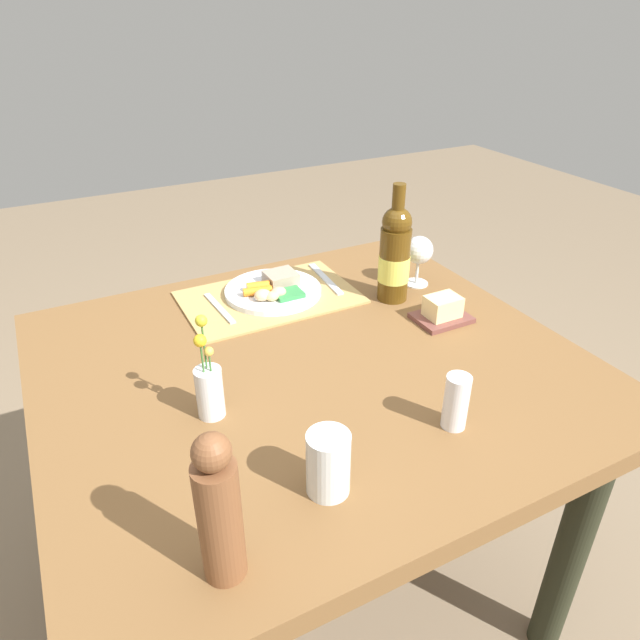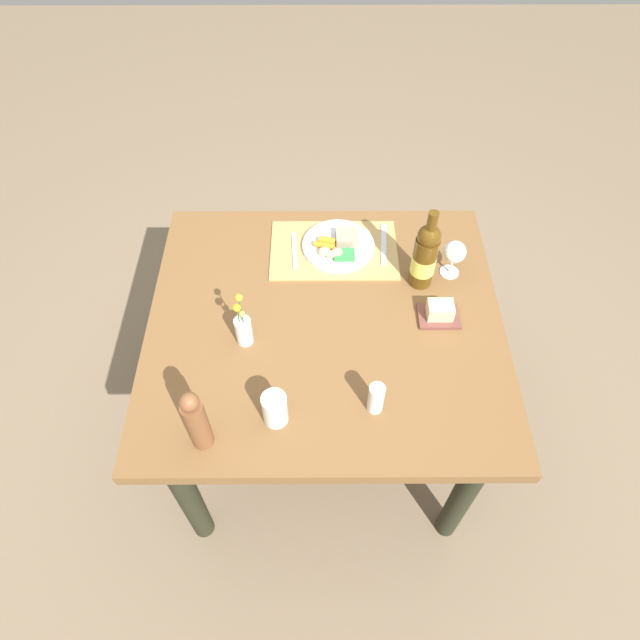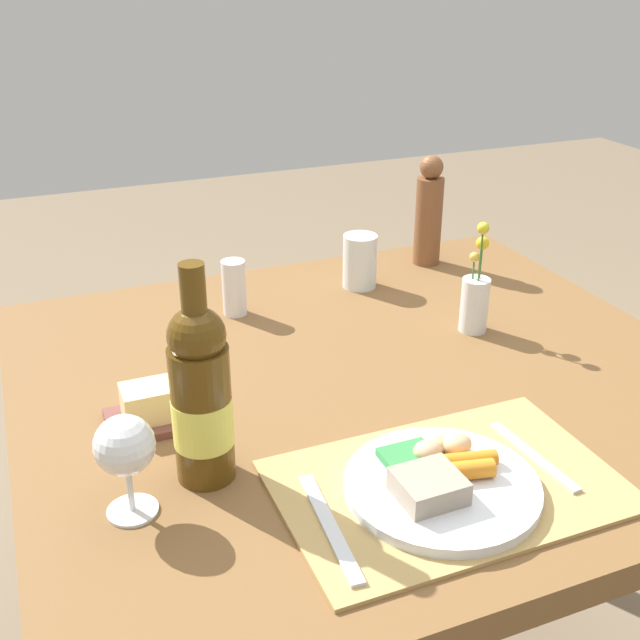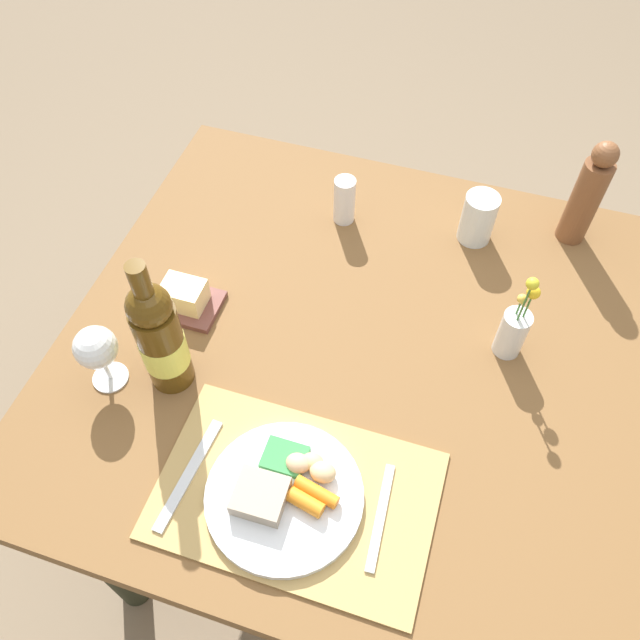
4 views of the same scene
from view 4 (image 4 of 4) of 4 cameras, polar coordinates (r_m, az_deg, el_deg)
name	(u,v)px [view 4 (image 4 of 4)]	position (r m, az deg, el deg)	size (l,w,h in m)	color
ground_plane	(351,497)	(1.88, 2.75, -15.43)	(8.00, 8.00, 0.00)	#7D6951
dining_table	(363,379)	(1.29, 3.87, -5.25)	(1.12, 1.02, 0.76)	brown
placemat	(296,495)	(1.06, -2.15, -15.25)	(0.44, 0.28, 0.01)	tan
dinner_plate	(285,492)	(1.05, -3.15, -15.02)	(0.25, 0.25, 0.05)	silver
fork	(189,474)	(1.09, -11.56, -13.25)	(0.02, 0.20, 0.01)	silver
knife	(380,516)	(1.05, 5.39, -16.97)	(0.01, 0.17, 0.01)	silver
butter_dish	(185,298)	(1.26, -11.90, 1.90)	(0.13, 0.10, 0.06)	brown
salt_shaker	(344,200)	(1.37, 2.18, 10.57)	(0.05, 0.05, 0.11)	white
flower_vase	(514,329)	(1.19, 16.82, -0.81)	(0.05, 0.05, 0.21)	silver
wine_bottle	(160,337)	(1.09, -14.03, -1.50)	(0.08, 0.08, 0.30)	#51360E
pepper_mill	(587,195)	(1.39, 22.64, 10.20)	(0.06, 0.06, 0.24)	brown
wine_glass	(96,349)	(1.14, -19.26, -2.43)	(0.07, 0.07, 0.14)	white
water_tumbler	(477,221)	(1.37, 13.81, 8.57)	(0.07, 0.07, 0.11)	silver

